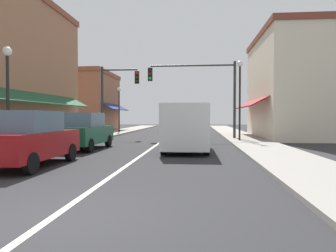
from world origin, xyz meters
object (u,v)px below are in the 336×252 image
at_px(parked_car_nearest_left, 29,139).
at_px(street_lamp_left_far, 119,102).
at_px(van_in_lane, 186,126).
at_px(traffic_signal_left_corner, 115,91).
at_px(parked_car_second_left, 84,131).
at_px(traffic_signal_mast_arm, 202,85).
at_px(street_lamp_left_near, 8,82).
at_px(street_lamp_right_mid, 240,88).

bearing_deg(parked_car_nearest_left, street_lamp_left_far, 96.05).
distance_m(van_in_lane, traffic_signal_left_corner, 10.36).
xyz_separation_m(parked_car_second_left, van_in_lane, (4.93, -0.17, 0.27)).
relative_size(parked_car_second_left, traffic_signal_left_corner, 0.78).
relative_size(van_in_lane, traffic_signal_mast_arm, 0.86).
bearing_deg(street_lamp_left_far, traffic_signal_mast_arm, -43.74).
bearing_deg(parked_car_second_left, traffic_signal_left_corner, 95.72).
height_order(parked_car_nearest_left, street_lamp_left_near, street_lamp_left_near).
relative_size(traffic_signal_left_corner, street_lamp_left_near, 1.23).
bearing_deg(traffic_signal_left_corner, street_lamp_left_far, 101.24).
relative_size(parked_car_second_left, street_lamp_right_mid, 0.83).
relative_size(traffic_signal_mast_arm, traffic_signal_left_corner, 1.14).
distance_m(parked_car_second_left, street_lamp_right_mid, 9.83).
xyz_separation_m(parked_car_nearest_left, street_lamp_left_near, (-2.05, 2.20, 2.06)).
distance_m(traffic_signal_left_corner, street_lamp_left_near, 11.41).
xyz_separation_m(parked_car_nearest_left, parked_car_second_left, (-0.15, 5.27, 0.00)).
height_order(parked_car_second_left, van_in_lane, van_in_lane).
distance_m(street_lamp_left_near, street_lamp_left_far, 17.57).
xyz_separation_m(van_in_lane, street_lamp_right_mid, (3.12, 5.23, 2.21)).
bearing_deg(traffic_signal_mast_arm, street_lamp_right_mid, -42.64).
height_order(traffic_signal_left_corner, street_lamp_left_far, traffic_signal_left_corner).
height_order(parked_car_nearest_left, parked_car_second_left, same).
relative_size(parked_car_nearest_left, street_lamp_left_far, 0.95).
height_order(parked_car_second_left, street_lamp_left_near, street_lamp_left_near).
relative_size(traffic_signal_mast_arm, street_lamp_right_mid, 1.20).
bearing_deg(traffic_signal_left_corner, van_in_lane, -56.42).
xyz_separation_m(parked_car_nearest_left, traffic_signal_left_corner, (-0.81, 13.52, 2.61)).
distance_m(parked_car_second_left, traffic_signal_mast_arm, 9.62).
height_order(parked_car_nearest_left, traffic_signal_left_corner, traffic_signal_left_corner).
relative_size(parked_car_second_left, van_in_lane, 0.80).
height_order(street_lamp_left_near, street_lamp_left_far, street_lamp_left_far).
bearing_deg(traffic_signal_mast_arm, street_lamp_left_far, 136.26).
xyz_separation_m(van_in_lane, street_lamp_left_near, (-6.83, -2.91, 1.79)).
relative_size(street_lamp_left_near, street_lamp_left_far, 1.00).
xyz_separation_m(parked_car_second_left, traffic_signal_left_corner, (-0.65, 8.25, 2.61)).
bearing_deg(street_lamp_left_near, street_lamp_left_far, 89.98).
bearing_deg(van_in_lane, street_lamp_left_near, -157.51).
relative_size(parked_car_nearest_left, traffic_signal_mast_arm, 0.68).
bearing_deg(street_lamp_left_far, traffic_signal_left_corner, -78.76).
bearing_deg(street_lamp_left_near, traffic_signal_left_corner, 83.71).
distance_m(traffic_signal_mast_arm, street_lamp_left_far, 10.67).
bearing_deg(parked_car_nearest_left, traffic_signal_mast_arm, 65.69).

